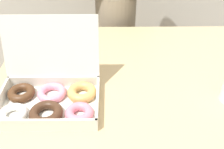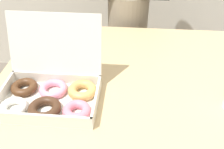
% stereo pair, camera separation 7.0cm
% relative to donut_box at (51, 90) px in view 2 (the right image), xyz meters
% --- Properties ---
extents(table, '(1.08, 0.88, 0.72)m').
position_rel_donut_box_xyz_m(table, '(0.29, 0.16, -0.40)').
color(table, tan).
rests_on(table, ground_plane).
extents(donut_box, '(0.35, 0.29, 0.27)m').
position_rel_donut_box_xyz_m(donut_box, '(0.00, 0.00, 0.00)').
color(donut_box, white).
rests_on(donut_box, table).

